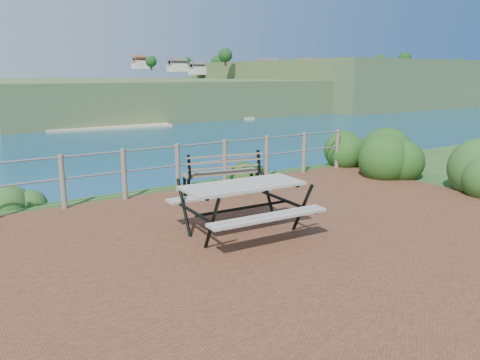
{
  "coord_description": "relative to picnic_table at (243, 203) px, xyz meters",
  "views": [
    {
      "loc": [
        -4.19,
        -5.27,
        2.42
      ],
      "look_at": [
        -0.12,
        0.84,
        0.75
      ],
      "focal_mm": 35.0,
      "sensor_mm": 36.0,
      "label": 1
    }
  ],
  "objects": [
    {
      "name": "shrub_lip_west",
      "position": [
        -2.55,
        3.68,
        -0.5
      ],
      "size": [
        0.8,
        0.8,
        0.55
      ],
      "primitive_type": "ellipsoid",
      "color": "#2E5520",
      "rests_on": "ground"
    },
    {
      "name": "shrub_lip_east",
      "position": [
        2.47,
        3.32,
        -0.5
      ],
      "size": [
        0.81,
        0.81,
        0.57
      ],
      "primitive_type": "ellipsoid",
      "color": "#154314",
      "rests_on": "ground"
    },
    {
      "name": "ground",
      "position": [
        0.35,
        -0.42,
        -0.5
      ],
      "size": [
        10.0,
        7.0,
        0.12
      ],
      "primitive_type": "cube",
      "color": "brown",
      "rests_on": "ground"
    },
    {
      "name": "distant_bay",
      "position": [
        173.42,
        202.19,
        -2.02
      ],
      "size": [
        290.0,
        232.36,
        24.0
      ],
      "color": "#445D2E",
      "rests_on": "ground"
    },
    {
      "name": "park_bench",
      "position": [
        0.99,
        2.25,
        0.09
      ],
      "size": [
        1.64,
        0.7,
        0.9
      ],
      "rotation": [
        0.0,
        0.0,
        -0.19
      ],
      "color": "brown",
      "rests_on": "ground"
    },
    {
      "name": "shrub_right_front",
      "position": [
        5.45,
        1.57,
        -0.5
      ],
      "size": [
        1.32,
        1.32,
        1.88
      ],
      "primitive_type": "ellipsoid",
      "color": "#154314",
      "rests_on": "ground"
    },
    {
      "name": "shrub_right_edge",
      "position": [
        5.51,
        3.0,
        -0.5
      ],
      "size": [
        1.15,
        1.15,
        1.64
      ],
      "primitive_type": "ellipsoid",
      "color": "#154314",
      "rests_on": "ground"
    },
    {
      "name": "picnic_table",
      "position": [
        0.0,
        0.0,
        0.0
      ],
      "size": [
        1.89,
        1.6,
        0.78
      ],
      "rotation": [
        0.0,
        0.0,
        -0.06
      ],
      "color": "gray",
      "rests_on": "ground"
    },
    {
      "name": "safety_railing",
      "position": [
        0.35,
        2.93,
        0.07
      ],
      "size": [
        9.4,
        0.1,
        1.0
      ],
      "color": "#6B5B4C",
      "rests_on": "ground"
    }
  ]
}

